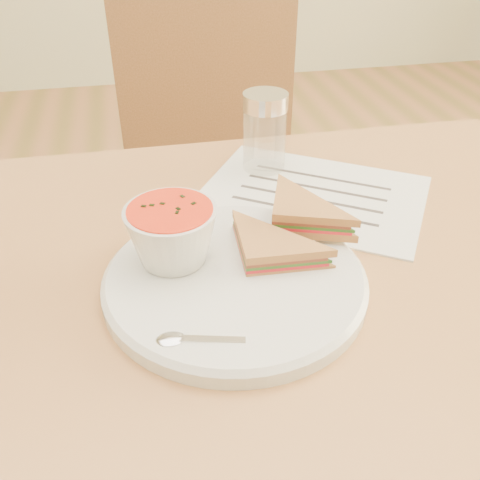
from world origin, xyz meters
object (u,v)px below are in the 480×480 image
object	(u,v)px
dining_table	(262,442)
chair_far	(226,206)
soup_bowl	(172,237)
plate	(235,281)
condiment_shaker	(265,133)

from	to	relation	value
dining_table	chair_far	world-z (taller)	chair_far
chair_far	dining_table	bearing A→B (deg)	82.89
dining_table	soup_bowl	size ratio (longest dim) A/B	9.66
chair_far	soup_bowl	bearing A→B (deg)	71.64
plate	soup_bowl	size ratio (longest dim) A/B	2.87
chair_far	plate	size ratio (longest dim) A/B	3.28
dining_table	plate	world-z (taller)	plate
chair_far	condiment_shaker	bearing A→B (deg)	88.12
plate	soup_bowl	distance (m)	0.09
dining_table	chair_far	xyz separation A→B (m)	(0.05, 0.56, 0.11)
chair_far	condiment_shaker	xyz separation A→B (m)	(0.00, -0.33, 0.32)
chair_far	soup_bowl	size ratio (longest dim) A/B	9.40
plate	condiment_shaker	bearing A→B (deg)	69.80
chair_far	plate	distance (m)	0.67
chair_far	soup_bowl	world-z (taller)	chair_far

